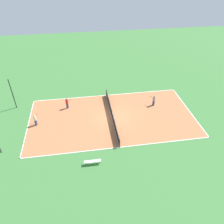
% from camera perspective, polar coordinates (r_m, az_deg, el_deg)
% --- Properties ---
extents(ground_plane, '(80.00, 80.00, 0.00)m').
position_cam_1_polar(ground_plane, '(29.63, 0.00, -1.40)').
color(ground_plane, '#3D7538').
extents(court_surface, '(11.56, 22.15, 0.02)m').
position_cam_1_polar(court_surface, '(29.62, 0.00, -1.39)').
color(court_surface, '#AD6B42').
rests_on(court_surface, ground_plane).
extents(tennis_net, '(11.36, 0.10, 1.08)m').
position_cam_1_polar(tennis_net, '(29.28, 0.00, -0.52)').
color(tennis_net, black).
rests_on(tennis_net, court_surface).
extents(bench, '(0.36, 1.79, 0.45)m').
position_cam_1_polar(bench, '(23.54, -5.11, -12.73)').
color(bench, silver).
rests_on(bench, ground_plane).
extents(player_baseline_gray, '(0.93, 0.85, 1.54)m').
position_cam_1_polar(player_baseline_gray, '(32.06, 10.87, 3.09)').
color(player_baseline_gray, navy).
rests_on(player_baseline_gray, court_surface).
extents(player_coach_red, '(0.62, 0.99, 1.62)m').
position_cam_1_polar(player_coach_red, '(31.50, -11.68, 2.43)').
color(player_coach_red, navy).
rests_on(player_coach_red, court_surface).
extents(player_far_white, '(0.99, 0.68, 1.58)m').
position_cam_1_polar(player_far_white, '(29.47, -19.46, -1.81)').
color(player_far_white, navy).
rests_on(player_far_white, court_surface).
extents(tennis_ball_near_net, '(0.07, 0.07, 0.07)m').
position_cam_1_polar(tennis_ball_near_net, '(32.65, 15.78, 1.16)').
color(tennis_ball_near_net, '#CCE033').
rests_on(tennis_ball_near_net, court_surface).
extents(tennis_ball_far_baseline, '(0.07, 0.07, 0.07)m').
position_cam_1_polar(tennis_ball_far_baseline, '(28.67, -4.98, -2.91)').
color(tennis_ball_far_baseline, '#CCE033').
rests_on(tennis_ball_far_baseline, court_surface).
extents(tennis_ball_left_sideline, '(0.07, 0.07, 0.07)m').
position_cam_1_polar(tennis_ball_left_sideline, '(27.86, -16.28, -5.91)').
color(tennis_ball_left_sideline, '#CCE033').
rests_on(tennis_ball_left_sideline, court_surface).
extents(fence_post_back_right, '(0.12, 0.12, 4.55)m').
position_cam_1_polar(fence_post_back_right, '(33.26, -24.56, 4.30)').
color(fence_post_back_right, black).
rests_on(fence_post_back_right, ground_plane).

